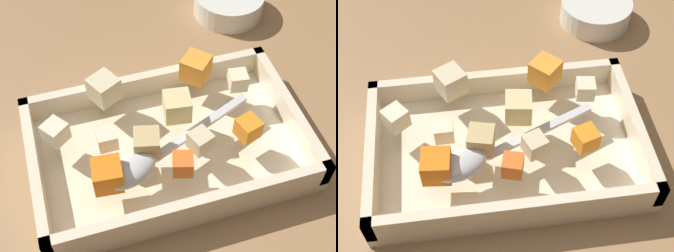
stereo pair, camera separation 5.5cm
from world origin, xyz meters
The scene contains 15 objects.
ground_plane centered at (0.00, 0.00, 0.00)m, with size 4.00×4.00×0.00m, color #936D47.
baking_dish centered at (-0.02, 0.01, 0.01)m, with size 0.33×0.21×0.05m.
carrot_chunk_rim_edge centered at (-0.08, -0.06, 0.06)m, with size 0.03×0.03×0.03m, color orange.
carrot_chunk_center centered at (-0.02, 0.07, 0.06)m, with size 0.02×0.02×0.02m, color orange.
carrot_chunk_far_right centered at (-0.11, 0.04, 0.06)m, with size 0.02×0.02×0.02m, color orange.
carrot_chunk_near_right centered at (0.06, 0.06, 0.06)m, with size 0.03×0.03×0.03m, color orange.
potato_chunk_mid_left centered at (0.01, 0.03, 0.06)m, with size 0.03×0.03×0.03m, color tan.
potato_chunk_far_left centered at (0.04, -0.06, 0.06)m, with size 0.03×0.03×0.03m, color beige.
potato_chunk_near_spoon centered at (-0.12, -0.03, 0.06)m, with size 0.02×0.02×0.02m, color beige.
potato_chunk_corner_sw centered at (-0.04, -0.01, 0.06)m, with size 0.03×0.03×0.03m, color #E0CC89.
potato_chunk_near_left centered at (0.05, 0.01, 0.06)m, with size 0.02×0.02×0.02m, color beige.
potato_chunk_front_center centered at (-0.05, 0.04, 0.06)m, with size 0.02×0.02×0.02m, color beige.
potato_chunk_under_handle centered at (0.11, -0.01, 0.06)m, with size 0.02×0.02×0.02m, color beige.
serving_spoon centered at (0.02, 0.05, 0.06)m, with size 0.20×0.10×0.02m.
small_prep_bowl centered at (-0.19, -0.23, 0.02)m, with size 0.11×0.11×0.04m, color silver.
Camera 1 is at (0.08, 0.34, 0.49)m, focal length 51.06 mm.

